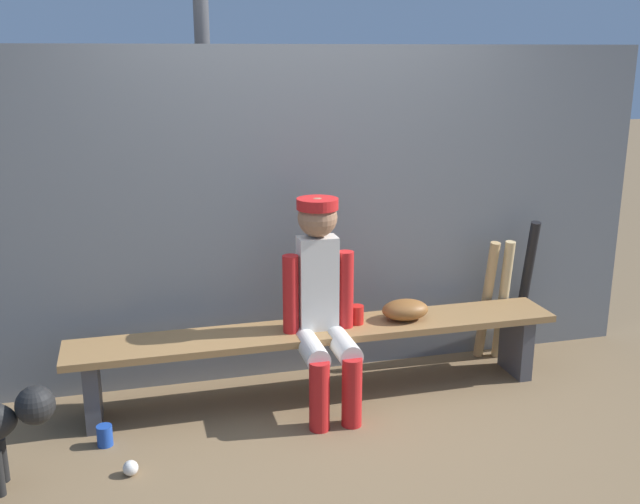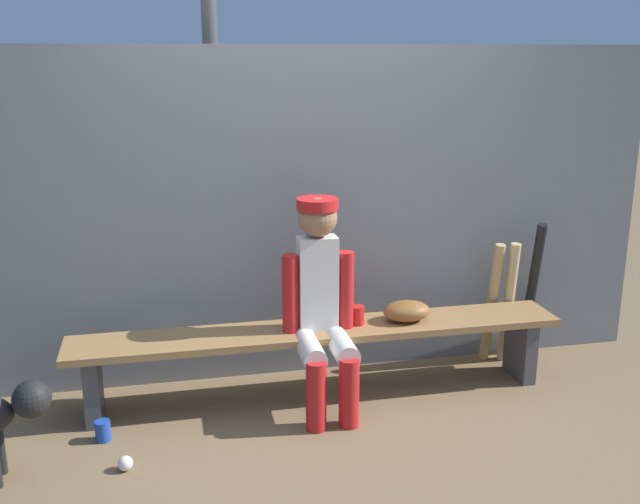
% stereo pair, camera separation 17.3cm
% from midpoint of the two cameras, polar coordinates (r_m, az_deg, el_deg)
% --- Properties ---
extents(ground_plane, '(30.00, 30.00, 0.00)m').
position_cam_midpoint_polar(ground_plane, '(4.39, -1.15, -11.13)').
color(ground_plane, brown).
extents(chainlink_fence, '(4.42, 0.03, 2.00)m').
position_cam_midpoint_polar(chainlink_fence, '(4.42, -2.43, 2.80)').
color(chainlink_fence, slate).
rests_on(chainlink_fence, ground_plane).
extents(dugout_bench, '(2.84, 0.36, 0.43)m').
position_cam_midpoint_polar(dugout_bench, '(4.25, -1.18, -6.98)').
color(dugout_bench, olive).
rests_on(dugout_bench, ground_plane).
extents(player_seated, '(0.41, 0.55, 1.19)m').
position_cam_midpoint_polar(player_seated, '(4.05, -1.04, -3.71)').
color(player_seated, silver).
rests_on(player_seated, ground_plane).
extents(baseball_glove, '(0.28, 0.20, 0.12)m').
position_cam_midpoint_polar(baseball_glove, '(4.34, 5.51, -4.50)').
color(baseball_glove, brown).
rests_on(baseball_glove, dugout_bench).
extents(bat_wood_tan, '(0.09, 0.18, 0.81)m').
position_cam_midpoint_polar(bat_wood_tan, '(4.83, 11.83, -3.73)').
color(bat_wood_tan, tan).
rests_on(bat_wood_tan, ground_plane).
extents(bat_wood_natural, '(0.07, 0.15, 0.81)m').
position_cam_midpoint_polar(bat_wood_natural, '(4.86, 13.07, -3.69)').
color(bat_wood_natural, tan).
rests_on(bat_wood_natural, ground_plane).
extents(bat_aluminum_black, '(0.09, 0.25, 0.92)m').
position_cam_midpoint_polar(bat_aluminum_black, '(4.99, 14.72, -2.62)').
color(bat_aluminum_black, black).
rests_on(bat_aluminum_black, ground_plane).
extents(baseball, '(0.07, 0.07, 0.07)m').
position_cam_midpoint_polar(baseball, '(3.78, -15.86, -15.88)').
color(baseball, white).
rests_on(baseball, ground_plane).
extents(cup_on_ground, '(0.08, 0.08, 0.11)m').
position_cam_midpoint_polar(cup_on_ground, '(4.05, -17.62, -13.47)').
color(cup_on_ground, '#1E47AD').
rests_on(cup_on_ground, ground_plane).
extents(cup_on_bench, '(0.08, 0.08, 0.11)m').
position_cam_midpoint_polar(cup_on_bench, '(4.26, 1.71, -4.91)').
color(cup_on_bench, red).
rests_on(cup_on_bench, dugout_bench).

